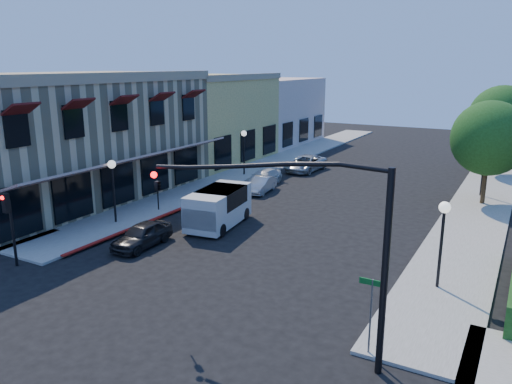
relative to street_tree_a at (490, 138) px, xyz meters
The scene contains 21 objects.
ground 24.06m from the street_tree_a, 111.80° to the right, with size 120.00×120.00×0.00m, color black.
sidewalk_left 18.71m from the street_tree_a, 164.10° to the left, with size 3.50×50.00×0.12m, color gray.
sidewalk_right 6.49m from the street_tree_a, 90.57° to the left, with size 3.50×50.00×0.12m, color gray.
curb_red_strip 21.45m from the street_tree_a, 138.28° to the right, with size 0.25×10.00×0.06m, color maroon.
corner_brick_building 26.63m from the street_tree_a, 155.60° to the right, with size 11.77×18.20×8.10m.
yellow_stucco_building 24.63m from the street_tree_a, behind, with size 10.00×12.00×7.60m, color tan.
pink_stucco_building 29.10m from the street_tree_a, 146.64° to the left, with size 10.00×12.00×7.00m, color #C8A697.
street_tree_a is the anchor object (origin of this frame).
street_tree_b 10.01m from the street_tree_a, 90.00° to the left, with size 4.94×4.94×7.02m.
signal_mast_arm 20.71m from the street_tree_a, 98.17° to the right, with size 8.01×0.39×6.00m.
secondary_signal 26.64m from the street_tree_a, 129.21° to the right, with size 0.28×0.42×3.32m.
street_name_sign 20.00m from the street_tree_a, 93.76° to the right, with size 0.80×0.06×2.50m.
lamppost_left_near 22.30m from the street_tree_a, 141.02° to the right, with size 0.44×0.44×3.57m.
lamppost_left_far 17.36m from the street_tree_a, behind, with size 0.44×0.44×3.57m.
lamppost_right_near 14.08m from the street_tree_a, 91.23° to the right, with size 0.44×0.44×3.57m.
lamppost_right_far 2.49m from the street_tree_a, 98.53° to the left, with size 0.44×0.44×3.57m.
white_van 17.03m from the street_tree_a, 136.32° to the right, with size 2.55×4.79×2.03m.
parked_car_a 21.31m from the street_tree_a, 130.36° to the right, with size 1.39×3.46×1.18m, color black.
parked_car_b 14.64m from the street_tree_a, 163.66° to the right, with size 1.13×3.25×1.07m, color #A6A9AB.
parked_car_c 15.08m from the street_tree_a, behind, with size 1.55×3.82×1.11m, color beige.
parked_car_d 14.78m from the street_tree_a, 163.81° to the left, with size 2.09×4.54×1.26m, color #ABAEB0.
Camera 1 is at (11.05, -11.17, 8.59)m, focal length 35.00 mm.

